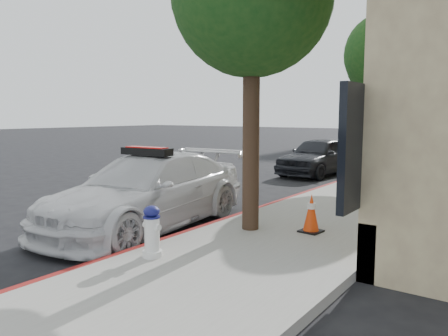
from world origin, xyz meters
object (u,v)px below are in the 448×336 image
police_car (147,191)px  parked_car_far (404,143)px  fire_hydrant (152,232)px  parked_car_mid (319,156)px  traffic_cone (311,213)px

police_car → parked_car_far: (0.05, 19.92, -0.08)m
police_car → fire_hydrant: police_car is taller
parked_car_mid → traffic_cone: (3.37, -8.04, -0.21)m
police_car → traffic_cone: size_ratio=7.45×
fire_hydrant → traffic_cone: size_ratio=1.10×
fire_hydrant → parked_car_far: bearing=96.4°
traffic_cone → parked_car_mid: bearing=112.7°
parked_car_mid → traffic_cone: parked_car_mid is taller
traffic_cone → police_car: bearing=-161.3°
parked_car_mid → fire_hydrant: (2.06, -10.64, -0.18)m
police_car → fire_hydrant: size_ratio=6.76×
parked_car_mid → police_car: bearing=-83.5°
police_car → parked_car_mid: police_car is taller
police_car → parked_car_mid: (-0.35, 9.06, -0.03)m
traffic_cone → parked_car_far: bearing=98.9°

